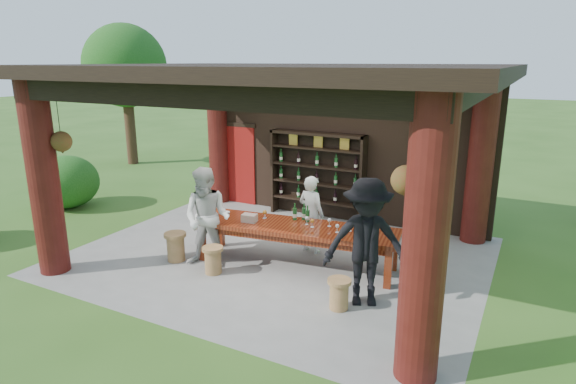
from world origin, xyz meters
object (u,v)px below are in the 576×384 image
at_px(stool_near_left, 213,259).
at_px(guest_woman, 207,218).
at_px(wine_shelf, 317,175).
at_px(tasting_table, 296,231).
at_px(guest_man, 366,243).
at_px(host, 311,214).
at_px(stool_near_right, 339,293).
at_px(napkin_basket, 249,218).
at_px(stool_far_left, 176,246).

height_order(stool_near_left, guest_woman, guest_woman).
relative_size(wine_shelf, stool_near_left, 4.75).
bearing_deg(tasting_table, guest_man, -26.82).
bearing_deg(guest_man, guest_woman, 154.89).
relative_size(host, guest_woman, 0.83).
height_order(stool_near_left, stool_near_right, stool_near_left).
bearing_deg(guest_man, napkin_basket, 142.19).
height_order(stool_near_left, stool_far_left, stool_far_left).
relative_size(stool_near_right, stool_far_left, 0.88).
height_order(stool_near_left, guest_man, guest_man).
bearing_deg(host, guest_woman, 57.60).
height_order(stool_near_right, guest_woman, guest_woman).
bearing_deg(guest_woman, stool_near_right, -22.05).
xyz_separation_m(stool_near_left, stool_far_left, (-0.93, 0.13, 0.03)).
bearing_deg(guest_man, tasting_table, 128.85).
relative_size(tasting_table, stool_near_left, 7.80).
xyz_separation_m(wine_shelf, stool_far_left, (-1.23, -3.52, -0.73)).
relative_size(stool_near_right, guest_woman, 0.26).
xyz_separation_m(wine_shelf, napkin_basket, (-0.03, -2.88, -0.19)).
relative_size(tasting_table, guest_man, 1.91).
relative_size(wine_shelf, stool_near_right, 4.86).
height_order(stool_far_left, napkin_basket, napkin_basket).
bearing_deg(stool_far_left, guest_woman, 8.95).
xyz_separation_m(wine_shelf, stool_near_right, (2.09, -3.80, -0.76)).
relative_size(wine_shelf, host, 1.52).
bearing_deg(stool_far_left, wine_shelf, 70.76).
relative_size(wine_shelf, napkin_basket, 8.75).
height_order(tasting_table, stool_near_right, tasting_table).
bearing_deg(host, stool_near_right, 135.90).
bearing_deg(stool_near_left, guest_woman, 137.79).
xyz_separation_m(wine_shelf, stool_near_left, (-0.30, -3.65, -0.75)).
xyz_separation_m(stool_near_left, guest_woman, (-0.26, 0.24, 0.64)).
distance_m(stool_near_right, guest_woman, 2.76).
xyz_separation_m(tasting_table, guest_woman, (-1.36, -0.75, 0.26)).
bearing_deg(host, napkin_basket, 58.98).
xyz_separation_m(guest_woman, guest_man, (2.92, -0.04, 0.08)).
distance_m(tasting_table, napkin_basket, 0.88).
distance_m(tasting_table, guest_man, 1.78).
relative_size(stool_far_left, guest_woman, 0.30).
height_order(stool_near_right, guest_man, guest_man).
bearing_deg(guest_woman, stool_near_left, -56.08).
bearing_deg(wine_shelf, stool_near_right, -61.14).
bearing_deg(stool_near_right, stool_far_left, 175.27).
xyz_separation_m(tasting_table, stool_far_left, (-2.04, -0.86, -0.35)).
xyz_separation_m(stool_far_left, napkin_basket, (1.20, 0.64, 0.54)).
xyz_separation_m(tasting_table, stool_near_right, (1.29, -1.13, -0.39)).
bearing_deg(wine_shelf, stool_near_left, -94.67).
xyz_separation_m(tasting_table, guest_man, (1.56, -0.79, 0.34)).
bearing_deg(stool_far_left, host, 37.79).
distance_m(wine_shelf, stool_near_left, 3.74).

